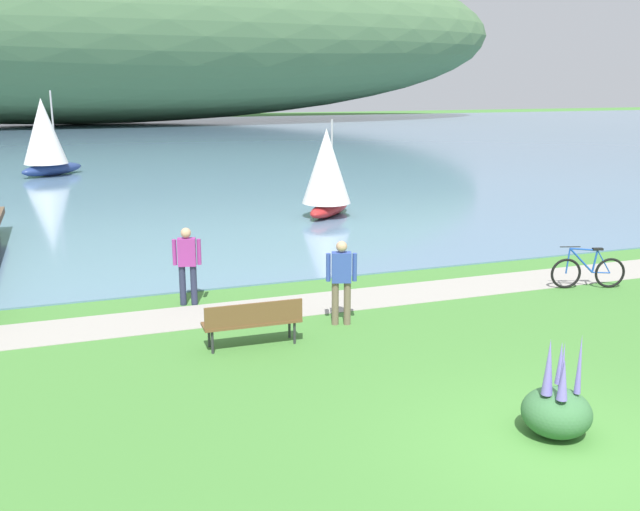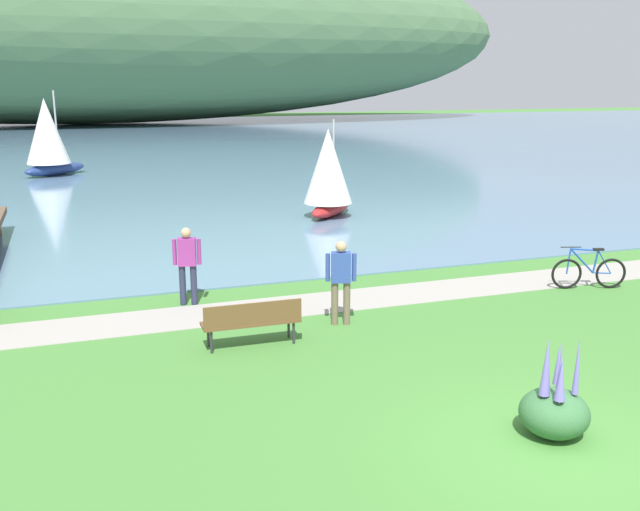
{
  "view_description": "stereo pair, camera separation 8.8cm",
  "coord_description": "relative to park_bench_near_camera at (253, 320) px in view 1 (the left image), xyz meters",
  "views": [
    {
      "loc": [
        -5.88,
        -6.98,
        4.74
      ],
      "look_at": [
        -0.73,
        7.4,
        1.0
      ],
      "focal_mm": 40.11,
      "sensor_mm": 36.0,
      "label": 1
    },
    {
      "loc": [
        -5.8,
        -7.01,
        4.74
      ],
      "look_at": [
        -0.73,
        7.4,
        1.0
      ],
      "focal_mm": 40.11,
      "sensor_mm": 36.0,
      "label": 2
    }
  ],
  "objects": [
    {
      "name": "ground_plane",
      "position": [
        2.88,
        -5.03,
        -0.52
      ],
      "size": [
        200.0,
        200.0,
        0.0
      ],
      "primitive_type": "plane",
      "color": "#478438"
    },
    {
      "name": "bay_water",
      "position": [
        2.88,
        43.87,
        -0.5
      ],
      "size": [
        180.0,
        80.0,
        0.04
      ],
      "primitive_type": "cube",
      "color": "#5B7F9E",
      "rests_on": "ground"
    },
    {
      "name": "distant_hillside",
      "position": [
        -0.39,
        73.55,
        9.9
      ],
      "size": [
        101.5,
        28.0,
        20.76
      ],
      "primitive_type": "ellipsoid",
      "color": "#4C7047",
      "rests_on": "bay_water"
    },
    {
      "name": "shoreline_path",
      "position": [
        2.88,
        2.06,
        -0.52
      ],
      "size": [
        60.0,
        1.5,
        0.01
      ],
      "primitive_type": "cube",
      "color": "#A39E93",
      "rests_on": "ground"
    },
    {
      "name": "park_bench_near_camera",
      "position": [
        0.0,
        0.0,
        0.0
      ],
      "size": [
        1.81,
        0.51,
        0.88
      ],
      "color": "brown",
      "rests_on": "ground"
    },
    {
      "name": "bicycle_leaning_near_bench",
      "position": [
        8.36,
        1.07,
        -0.12
      ],
      "size": [
        1.71,
        0.58,
        1.01
      ],
      "color": "black",
      "rests_on": "ground"
    },
    {
      "name": "person_at_shoreline",
      "position": [
        -0.68,
        2.94,
        0.46
      ],
      "size": [
        0.59,
        0.31,
        1.71
      ],
      "color": "#282D47",
      "rests_on": "ground"
    },
    {
      "name": "person_on_the_grass",
      "position": [
        1.97,
        0.62,
        0.46
      ],
      "size": [
        0.58,
        0.33,
        1.71
      ],
      "color": "#72604C",
      "rests_on": "ground"
    },
    {
      "name": "echium_bush_beside_closest",
      "position": [
        3.06,
        -4.66,
        -0.12
      ],
      "size": [
        0.95,
        0.95,
        1.49
      ],
      "color": "#386B3D",
      "rests_on": "ground"
    },
    {
      "name": "sailboat_nearest_to_shore",
      "position": [
        -3.81,
        26.77,
        1.51
      ],
      "size": [
        3.48,
        3.26,
        4.24
      ],
      "color": "navy",
      "rests_on": "bay_water"
    },
    {
      "name": "sailboat_mid_bay",
      "position": [
        5.66,
        11.45,
        1.12
      ],
      "size": [
        2.68,
        2.75,
        3.4
      ],
      "color": "#B22323",
      "rests_on": "bay_water"
    }
  ]
}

